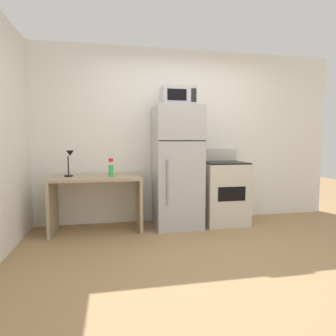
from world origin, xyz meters
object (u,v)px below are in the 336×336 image
object	(u,v)px
desk	(97,192)
oven_range	(223,192)
microwave	(178,97)
desk_lamp	(70,159)
refrigerator	(177,167)
spray_bottle	(111,170)

from	to	relation	value
desk	oven_range	world-z (taller)	oven_range
desk	microwave	xyz separation A→B (m)	(1.12, -0.03, 1.32)
desk_lamp	microwave	bearing A→B (deg)	-2.48
desk_lamp	oven_range	world-z (taller)	desk_lamp
oven_range	refrigerator	bearing A→B (deg)	-178.62
desk_lamp	refrigerator	xyz separation A→B (m)	(1.47, -0.04, -0.13)
spray_bottle	oven_range	size ratio (longest dim) A/B	0.23
oven_range	microwave	bearing A→B (deg)	-176.92
microwave	oven_range	world-z (taller)	microwave
desk_lamp	microwave	xyz separation A→B (m)	(1.47, -0.06, 0.85)
spray_bottle	oven_range	distance (m)	1.69
desk_lamp	spray_bottle	world-z (taller)	desk_lamp
oven_range	desk	bearing A→B (deg)	-179.84
desk_lamp	spray_bottle	xyz separation A→B (m)	(0.54, -0.14, -0.14)
desk_lamp	oven_range	size ratio (longest dim) A/B	0.32
desk	oven_range	xyz separation A→B (m)	(1.84, 0.01, -0.06)
spray_bottle	refrigerator	bearing A→B (deg)	6.21
desk	microwave	distance (m)	1.73
spray_bottle	microwave	world-z (taller)	microwave
refrigerator	spray_bottle	bearing A→B (deg)	-173.79
desk	microwave	size ratio (longest dim) A/B	2.61
microwave	oven_range	xyz separation A→B (m)	(0.71, 0.04, -1.38)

